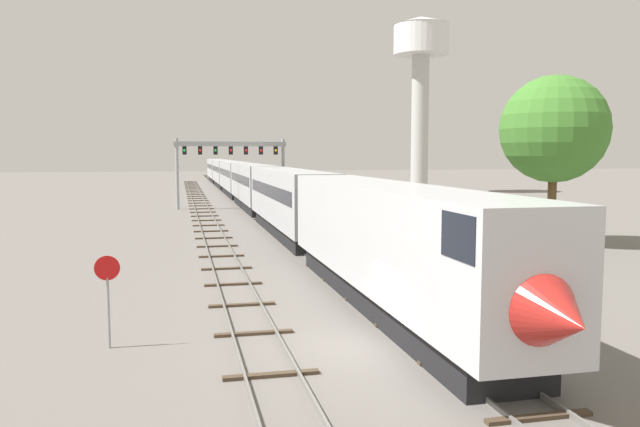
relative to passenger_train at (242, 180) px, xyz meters
The scene contains 8 objects.
ground_plane 61.01m from the passenger_train, 91.88° to the right, with size 400.00×400.00×0.00m, color slate.
track_main 2.71m from the passenger_train, 90.00° to the right, with size 2.60×200.00×0.16m.
track_near 21.79m from the passenger_train, 104.73° to the right, with size 2.60×160.00×0.16m.
passenger_train is the anchor object (origin of this frame).
signal_gantry 11.08m from the passenger_train, 102.19° to the right, with size 12.10×0.49×7.61m.
water_tower 34.73m from the passenger_train, 21.10° to the left, with size 8.36×8.36×26.37m.
stop_sign 60.20m from the passenger_train, 99.56° to the right, with size 0.76×0.08×2.88m.
trackside_tree_left 45.90m from the passenger_train, 69.59° to the right, with size 6.93×6.93×11.01m.
Camera 1 is at (-5.80, -18.14, 5.96)m, focal length 35.07 mm.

